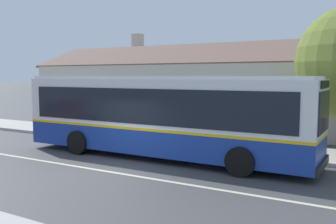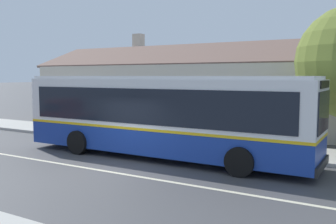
# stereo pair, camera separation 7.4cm
# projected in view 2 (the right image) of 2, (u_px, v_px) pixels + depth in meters

# --- Properties ---
(ground_plane) EXTENTS (300.00, 300.00, 0.00)m
(ground_plane) POSITION_uv_depth(u_px,v_px,m) (104.00, 171.00, 13.01)
(ground_plane) COLOR #424244
(sidewalk_far) EXTENTS (60.00, 3.00, 0.15)m
(sidewalk_far) POSITION_uv_depth(u_px,v_px,m) (185.00, 142.00, 18.16)
(sidewalk_far) COLOR #ADAAA3
(sidewalk_far) RESTS_ON ground
(lane_divider_stripe) EXTENTS (60.00, 0.16, 0.01)m
(lane_divider_stripe) POSITION_uv_depth(u_px,v_px,m) (104.00, 171.00, 13.01)
(lane_divider_stripe) COLOR beige
(lane_divider_stripe) RESTS_ON ground
(community_building) EXTENTS (24.38, 8.54, 6.52)m
(community_building) POSITION_uv_depth(u_px,v_px,m) (211.00, 93.00, 25.39)
(community_building) COLOR beige
(community_building) RESTS_ON ground
(transit_bus) EXTENTS (12.29, 2.80, 3.29)m
(transit_bus) POSITION_uv_depth(u_px,v_px,m) (161.00, 114.00, 15.05)
(transit_bus) COLOR navy
(transit_bus) RESTS_ON ground
(bench_by_building) EXTENTS (1.78, 0.51, 0.94)m
(bench_by_building) POSITION_uv_depth(u_px,v_px,m) (57.00, 122.00, 21.94)
(bench_by_building) COLOR #4C4C4C
(bench_by_building) RESTS_ON sidewalk_far
(bench_down_street) EXTENTS (1.90, 0.51, 0.94)m
(bench_down_street) POSITION_uv_depth(u_px,v_px,m) (115.00, 128.00, 19.66)
(bench_down_street) COLOR #4C4C4C
(bench_down_street) RESTS_ON sidewalk_far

